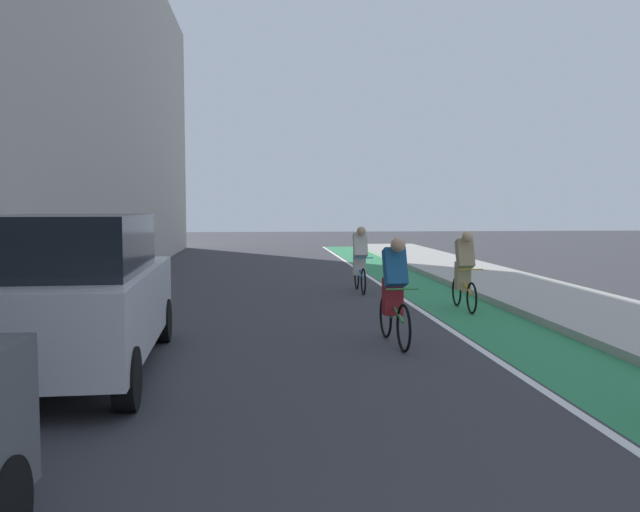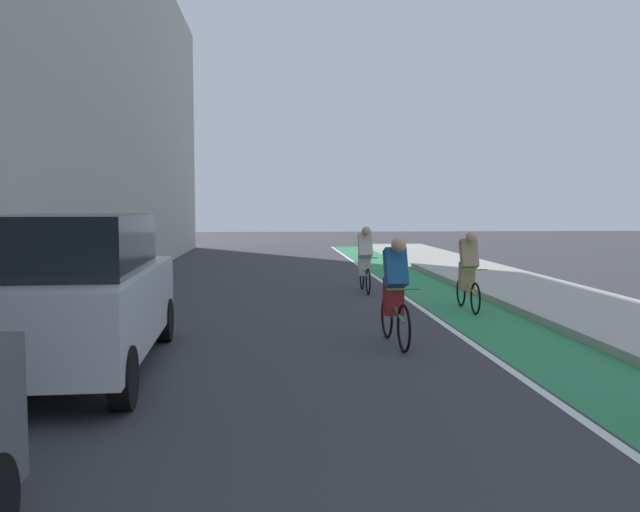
# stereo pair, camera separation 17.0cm
# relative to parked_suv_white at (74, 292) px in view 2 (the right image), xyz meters

# --- Properties ---
(ground_plane) EXTENTS (78.95, 78.95, 0.00)m
(ground_plane) POSITION_rel_parked_suv_white_xyz_m (3.07, 5.08, -1.02)
(ground_plane) COLOR #38383D
(bike_lane_paint) EXTENTS (1.60, 35.89, 0.00)m
(bike_lane_paint) POSITION_rel_parked_suv_white_xyz_m (6.40, 7.08, -1.02)
(bike_lane_paint) COLOR #2D8451
(bike_lane_paint) RESTS_ON ground
(lane_divider_stripe) EXTENTS (0.12, 35.89, 0.00)m
(lane_divider_stripe) POSITION_rel_parked_suv_white_xyz_m (5.50, 7.08, -1.02)
(lane_divider_stripe) COLOR white
(lane_divider_stripe) RESTS_ON ground
(sidewalk_right) EXTENTS (2.88, 35.89, 0.14)m
(sidewalk_right) POSITION_rel_parked_suv_white_xyz_m (8.64, 7.08, -0.95)
(sidewalk_right) COLOR #A8A59E
(sidewalk_right) RESTS_ON ground
(building_facade_left) EXTENTS (4.15, 35.89, 10.38)m
(building_facade_left) POSITION_rel_parked_suv_white_xyz_m (-2.85, 7.06, 4.17)
(building_facade_left) COLOR #B2ADA3
(building_facade_left) RESTS_ON ground
(parked_suv_white) EXTENTS (2.14, 4.63, 1.98)m
(parked_suv_white) POSITION_rel_parked_suv_white_xyz_m (0.00, 0.00, 0.00)
(parked_suv_white) COLOR silver
(parked_suv_white) RESTS_ON ground
(cyclist_mid) EXTENTS (0.48, 1.75, 1.63)m
(cyclist_mid) POSITION_rel_parked_suv_white_xyz_m (4.31, 1.32, -0.21)
(cyclist_mid) COLOR black
(cyclist_mid) RESTS_ON ground
(cyclist_trailing) EXTENTS (0.48, 1.67, 1.59)m
(cyclist_trailing) POSITION_rel_parked_suv_white_xyz_m (6.38, 4.50, -0.17)
(cyclist_trailing) COLOR black
(cyclist_trailing) RESTS_ON ground
(cyclist_far) EXTENTS (0.48, 1.68, 1.59)m
(cyclist_far) POSITION_rel_parked_suv_white_xyz_m (4.71, 7.43, -0.17)
(cyclist_far) COLOR black
(cyclist_far) RESTS_ON ground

